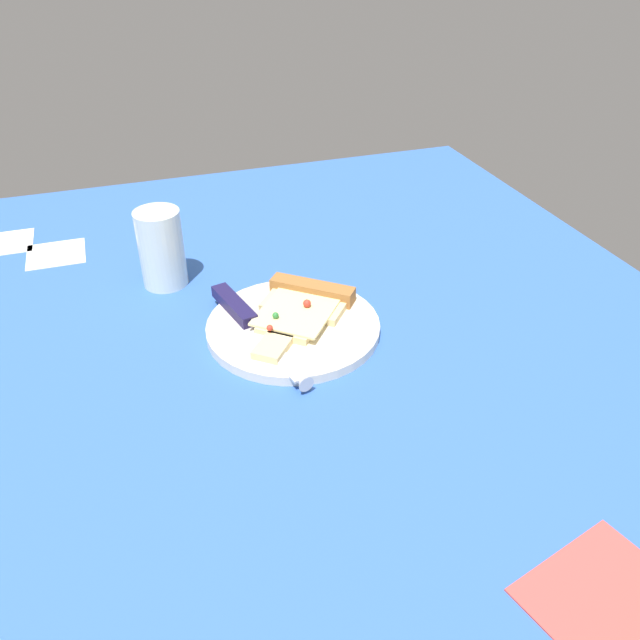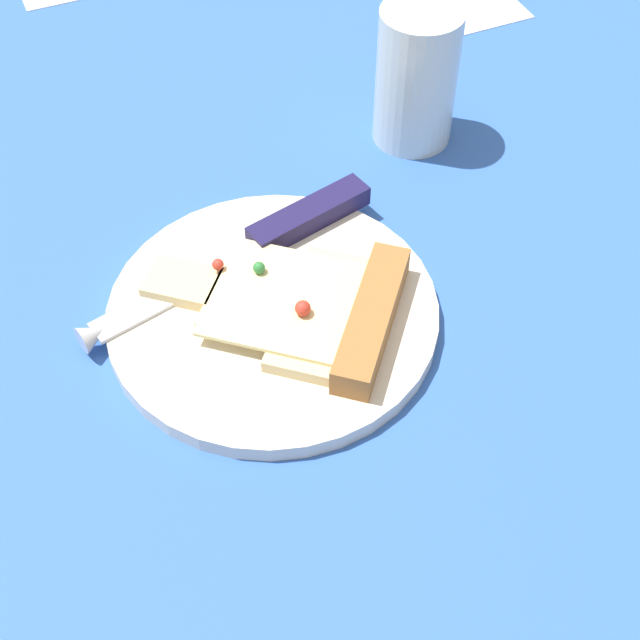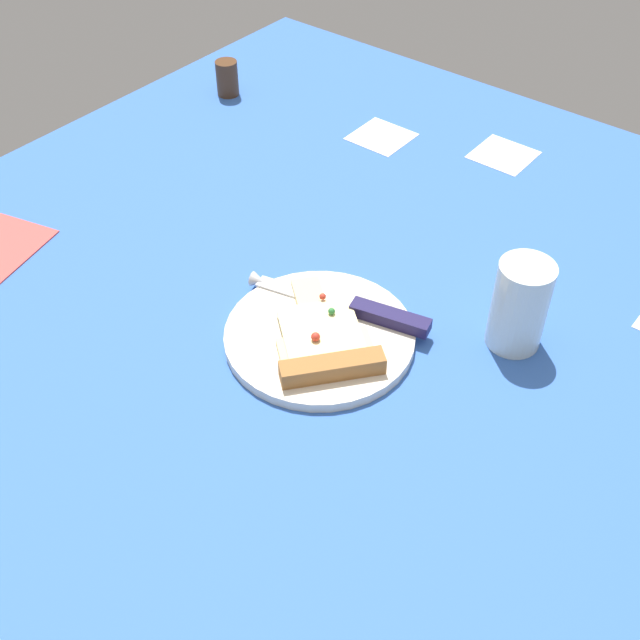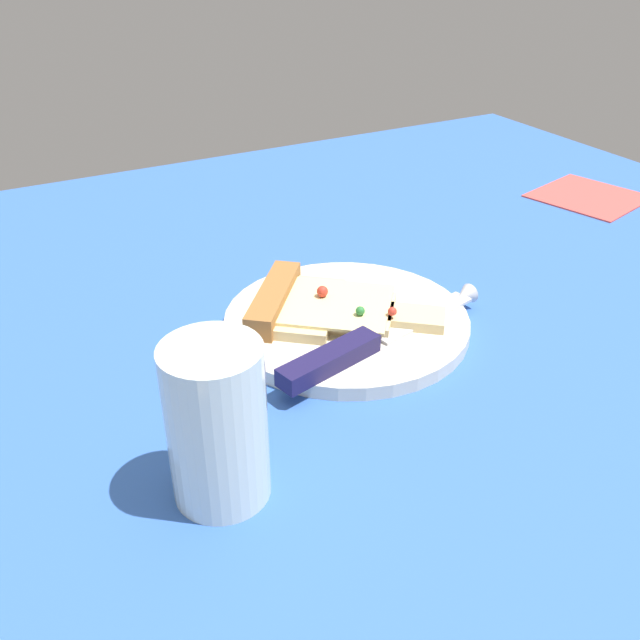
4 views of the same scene
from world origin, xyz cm
name	(u,v)px [view 3 (image 3 of 4)]	position (x,y,z in cm)	size (l,w,h in cm)	color
ground_plane	(342,307)	(0.06, -0.03, -1.50)	(125.86, 125.86, 3.00)	#3360B7
plate	(320,336)	(-7.62, -2.52, 0.65)	(23.01, 23.01, 1.31)	silver
pizza_slice	(324,343)	(-9.29, -4.56, 2.08)	(17.07, 18.39, 2.38)	beige
knife	(355,308)	(-2.02, -3.66, 1.91)	(7.68, 23.82, 2.45)	silver
drinking_glass	(520,305)	(6.79, -20.76, 5.78)	(6.57, 6.57, 11.56)	silver
pepper_shaker	(227,78)	(30.93, 48.99, 3.06)	(3.85, 3.85, 6.11)	#4C2D19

